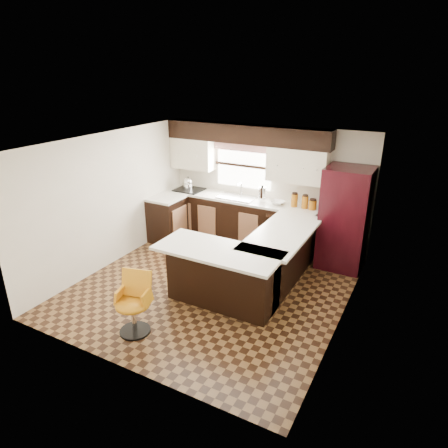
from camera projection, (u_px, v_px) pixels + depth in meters
The scene contains 30 objects.
floor at pixel (213, 286), 6.69m from camera, with size 4.40×4.40×0.00m, color #49301A.
ceiling at pixel (211, 143), 5.80m from camera, with size 4.40×4.40×0.00m, color silver.
wall_back at pixel (266, 185), 8.05m from camera, with size 4.40×4.40×0.00m, color beige.
wall_front at pixel (114, 282), 4.44m from camera, with size 4.40×4.40×0.00m, color beige.
wall_left at pixel (111, 200), 7.17m from camera, with size 4.40×4.40×0.00m, color beige.
wall_right at pixel (348, 246), 5.32m from camera, with size 4.40×4.40×0.00m, color beige.
base_cab_back at pixel (239, 221), 8.28m from camera, with size 3.30×0.60×0.90m, color black.
base_cab_left at pixel (168, 220), 8.34m from camera, with size 0.60×0.70×0.90m, color black.
counter_back at pixel (240, 199), 8.10m from camera, with size 3.30×0.60×0.04m, color silver.
counter_left at pixel (166, 198), 8.16m from camera, with size 0.60×0.70×0.04m, color silver.
soffit at pixel (246, 134), 7.71m from camera, with size 3.40×0.35×0.36m, color black.
upper_cab_left at pixel (193, 153), 8.43m from camera, with size 0.94×0.35×0.64m, color beige.
upper_cab_right at pixel (298, 165), 7.41m from camera, with size 1.14×0.35×0.64m, color beige.
window_pane at pixel (244, 166), 8.12m from camera, with size 1.20×0.02×0.90m, color white.
valance at pixel (243, 147), 7.95m from camera, with size 1.30×0.06×0.18m, color #D19B93.
sink at pixel (237, 197), 8.09m from camera, with size 0.75×0.45×0.03m, color #B2B2B7.
dishwasher at pixel (280, 235), 7.61m from camera, with size 0.58×0.03×0.78m, color black.
cooktop at pixel (189, 190), 8.60m from camera, with size 0.58×0.50×0.03m, color black.
peninsula_long at pixel (278, 259), 6.64m from camera, with size 0.60×1.95×0.90m, color black.
peninsula_return at pixel (223, 277), 6.07m from camera, with size 1.65×0.60×0.90m, color black.
counter_pen_long at pixel (282, 233), 6.44m from camera, with size 0.84×1.95×0.04m, color silver.
counter_pen_return at pixel (218, 251), 5.83m from camera, with size 1.89×0.84×0.04m, color silver.
refrigerator at pixel (345, 218), 7.08m from camera, with size 0.79×0.76×1.84m, color black.
bar_chair at pixel (133, 305), 5.38m from camera, with size 0.46×0.46×0.87m, color orange, non-canonical shape.
kettle at pixel (188, 183), 8.55m from camera, with size 0.20×0.20×0.27m, color silver, non-canonical shape.
percolator at pixel (262, 194), 7.82m from camera, with size 0.14×0.14×0.29m, color silver.
mixing_bowl at pixel (278, 203), 7.72m from camera, with size 0.27×0.27×0.07m, color white.
canister_large at pixel (294, 200), 7.56m from camera, with size 0.13×0.13×0.24m, color #9F5B0F.
canister_med at pixel (305, 202), 7.47m from camera, with size 0.12×0.12×0.24m, color #9F5B0F.
canister_small at pixel (313, 205), 7.42m from camera, with size 0.14×0.14×0.18m, color #9F5B0F.
Camera 1 is at (2.93, -5.05, 3.43)m, focal length 32.00 mm.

